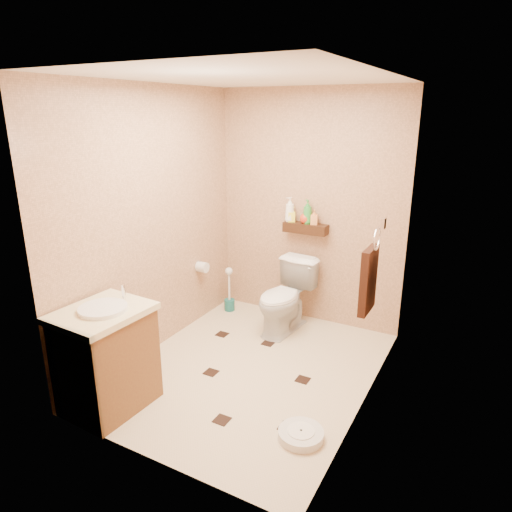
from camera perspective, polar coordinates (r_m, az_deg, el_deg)
The scene contains 19 objects.
ground at distance 4.13m, azimuth -0.70°, elevation -14.00°, with size 2.50×2.50×0.00m, color beige.
wall_back at distance 4.74m, azimuth 6.65°, elevation 5.79°, with size 2.00×0.04×2.40m, color tan.
wall_front at distance 2.68m, azimuth -13.96°, elevation -4.07°, with size 2.00×0.04×2.40m, color tan.
wall_left at distance 4.21m, azimuth -12.78°, elevation 3.94°, with size 0.04×2.50×2.40m, color tan.
wall_right at distance 3.29m, azimuth 14.60°, elevation -0.01°, with size 0.04×2.50×2.40m, color tan.
ceiling at distance 3.52m, azimuth -0.86°, elevation 21.46°, with size 2.00×2.50×0.02m, color silver.
wall_shelf at distance 4.71m, azimuth 6.21°, elevation 3.48°, with size 0.46×0.14×0.10m, color #311D0D.
floor_accents at distance 4.05m, azimuth -0.62°, elevation -14.64°, with size 1.29×1.30×0.01m.
toilet at distance 4.65m, azimuth 3.64°, elevation -5.18°, with size 0.41×0.72×0.73m, color white.
vanity at distance 3.66m, azimuth -18.18°, elevation -11.96°, with size 0.57×0.68×0.93m.
bathroom_scale at distance 3.41m, azimuth 5.63°, elevation -21.30°, with size 0.40×0.40×0.06m.
toilet_brush at distance 5.17m, azimuth -3.35°, elevation -4.94°, with size 0.12×0.12×0.51m.
towel_ring at distance 3.62m, azimuth 13.95°, elevation -2.59°, with size 0.12×0.30×0.76m.
toilet_paper at distance 4.83m, azimuth -6.74°, elevation -1.38°, with size 0.12×0.11×0.12m.
bottle_a at distance 4.74m, azimuth 4.25°, elevation 5.83°, with size 0.10×0.10×0.26m, color white.
bottle_b at distance 4.74m, azimuth 4.46°, elevation 5.22°, with size 0.07×0.07×0.16m, color #FFF535.
bottle_c at distance 4.68m, azimuth 6.20°, elevation 4.96°, with size 0.12×0.12×0.15m, color red.
bottle_d at distance 4.67m, azimuth 6.46°, elevation 5.51°, with size 0.09×0.09×0.25m, color green.
bottle_e at distance 4.65m, azimuth 7.29°, elevation 4.85°, with size 0.07×0.07×0.15m, color #EB914E.
Camera 1 is at (1.72, -3.06, 2.17)m, focal length 32.00 mm.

